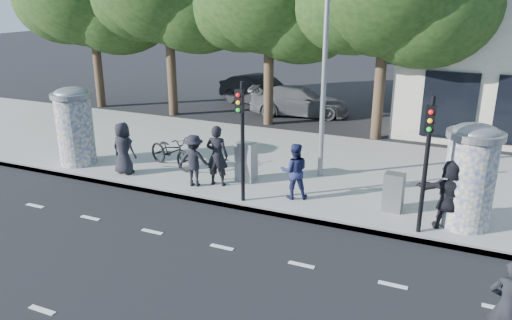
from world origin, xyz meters
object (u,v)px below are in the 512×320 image
at_px(ped_c, 294,171).
at_px(car_mid, 259,91).
at_px(ad_column_left, 75,124).
at_px(car_right, 299,101).
at_px(traffic_pole_near, 242,130).
at_px(ped_a, 123,148).
at_px(ped_f, 450,194).
at_px(ped_d, 194,161).
at_px(man_road, 508,307).
at_px(ad_column_right, 470,174).
at_px(ped_b, 217,156).
at_px(street_lamp, 326,27).
at_px(cabinet_left, 246,162).
at_px(bicycle, 171,151).
at_px(cabinet_right, 394,192).
at_px(traffic_pole_far, 427,152).

relative_size(ped_c, car_mid, 0.34).
relative_size(ad_column_left, car_right, 0.55).
relative_size(ad_column_left, traffic_pole_near, 0.78).
height_order(ad_column_left, ped_a, ad_column_left).
height_order(ad_column_left, ped_f, ad_column_left).
height_order(ped_d, man_road, ped_d).
height_order(ad_column_right, ped_b, ad_column_right).
bearing_deg(street_lamp, ped_d, -144.49).
bearing_deg(ad_column_left, cabinet_left, 7.81).
xyz_separation_m(ped_a, ped_c, (5.72, 0.33, -0.04)).
relative_size(ad_column_left, ped_a, 1.55).
relative_size(ped_d, bicycle, 0.76).
relative_size(cabinet_left, car_mid, 0.26).
bearing_deg(ped_f, ped_c, -4.76).
bearing_deg(man_road, ped_d, -23.01).
distance_m(ped_f, cabinet_right, 1.54).
xyz_separation_m(ped_c, cabinet_right, (2.74, 0.22, -0.28)).
relative_size(ad_column_right, traffic_pole_near, 0.78).
bearing_deg(car_mid, traffic_pole_near, -134.98).
bearing_deg(street_lamp, bicycle, -166.40).
distance_m(ad_column_right, cabinet_left, 6.46).
distance_m(ad_column_left, traffic_pole_near, 6.67).
bearing_deg(traffic_pole_near, street_lamp, 63.77).
xyz_separation_m(traffic_pole_near, street_lamp, (1.40, 2.84, 2.56)).
height_order(traffic_pole_far, cabinet_left, traffic_pole_far).
bearing_deg(car_right, man_road, -161.29).
distance_m(cabinet_right, car_right, 11.81).
height_order(traffic_pole_near, ped_f, traffic_pole_near).
xyz_separation_m(traffic_pole_far, cabinet_left, (-5.39, 1.53, -1.46)).
xyz_separation_m(man_road, car_right, (-8.79, 14.78, -0.16)).
bearing_deg(street_lamp, man_road, -51.37).
bearing_deg(car_mid, ad_column_left, -164.93).
xyz_separation_m(car_mid, car_right, (2.67, -1.25, -0.09)).
relative_size(ped_a, ped_b, 0.91).
xyz_separation_m(street_lamp, ped_a, (-5.87, -2.34, -3.79)).
bearing_deg(cabinet_right, bicycle, -179.96).
distance_m(ad_column_right, traffic_pole_near, 5.91).
bearing_deg(traffic_pole_far, ped_a, 176.88).
distance_m(cabinet_right, car_mid, 14.36).
distance_m(traffic_pole_far, bicycle, 8.54).
distance_m(traffic_pole_near, cabinet_left, 2.20).
relative_size(street_lamp, car_right, 1.66).
distance_m(ad_column_left, man_road, 13.92).
relative_size(street_lamp, ped_d, 5.01).
bearing_deg(ped_f, ped_d, -0.59).
bearing_deg(car_mid, ped_a, -154.54).
xyz_separation_m(ad_column_right, bicycle, (-9.24, 0.76, -0.83)).
xyz_separation_m(traffic_pole_far, ped_a, (-9.27, 0.51, -1.22)).
xyz_separation_m(ad_column_right, ped_b, (-7.04, -0.06, -0.45)).
height_order(street_lamp, ped_c, street_lamp).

